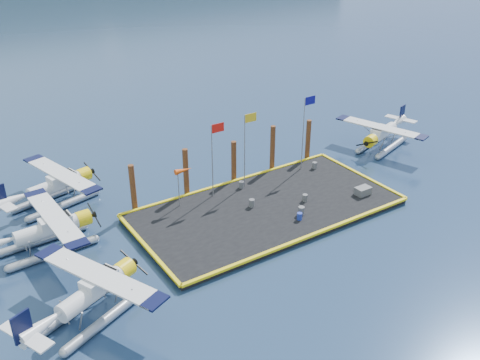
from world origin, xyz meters
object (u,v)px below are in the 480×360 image
at_px(seaplane_a, 96,292).
at_px(flagpole_red, 214,149).
at_px(piling_0, 133,189).
at_px(drum_2, 305,198).
at_px(crate, 363,191).
at_px(drum_0, 252,203).
at_px(drum_3, 300,216).
at_px(flagpole_blue, 305,122).
at_px(seaplane_b, 51,231).
at_px(flagpole_yellow, 247,139).
at_px(piling_2, 234,163).
at_px(piling_4, 308,141).
at_px(piling_3, 272,149).
at_px(drum_1, 301,211).
at_px(windsock, 183,171).
at_px(piling_1, 186,174).
at_px(drum_5, 241,185).
at_px(drum_4, 315,165).
at_px(seaplane_c, 58,186).
at_px(seaplane_d, 381,135).

relative_size(seaplane_a, flagpole_red, 1.51).
bearing_deg(piling_0, drum_2, -28.65).
bearing_deg(crate, drum_0, 159.17).
bearing_deg(drum_3, piling_0, 138.72).
distance_m(drum_2, flagpole_blue, 7.18).
relative_size(seaplane_b, drum_0, 14.77).
bearing_deg(piling_0, flagpole_yellow, -9.86).
xyz_separation_m(flagpole_blue, piling_2, (-6.20, 1.60, -2.79)).
bearing_deg(drum_3, piling_4, 47.47).
bearing_deg(drum_0, flagpole_yellow, 62.68).
relative_size(seaplane_b, piling_3, 2.11).
xyz_separation_m(drum_0, drum_1, (2.40, -3.03, 0.02)).
height_order(flagpole_blue, piling_4, flagpole_blue).
relative_size(drum_0, flagpole_blue, 0.09).
height_order(seaplane_b, windsock, windsock).
relative_size(seaplane_b, piling_1, 2.16).
distance_m(drum_5, piling_4, 8.67).
height_order(flagpole_yellow, piling_2, flagpole_yellow).
bearing_deg(piling_1, piling_2, 0.00).
distance_m(flagpole_yellow, piling_4, 8.35).
height_order(drum_3, piling_3, piling_3).
height_order(drum_4, windsock, windsock).
distance_m(drum_1, flagpole_yellow, 7.29).
xyz_separation_m(drum_1, piling_2, (-0.97, 7.79, 1.17)).
bearing_deg(flagpole_red, drum_1, -58.69).
bearing_deg(drum_2, flagpole_blue, 52.21).
height_order(drum_1, crate, drum_1).
distance_m(drum_0, flagpole_blue, 9.16).
height_order(drum_2, drum_3, drum_2).
height_order(drum_0, piling_3, piling_3).
bearing_deg(piling_1, seaplane_b, -172.61).
xyz_separation_m(seaplane_c, piling_0, (4.30, -4.72, 0.58)).
bearing_deg(piling_2, windsock, -163.85).
bearing_deg(drum_0, seaplane_a, -161.40).
relative_size(seaplane_b, drum_3, 16.51).
xyz_separation_m(seaplane_c, drum_1, (14.27, -12.51, -0.69)).
bearing_deg(seaplane_d, seaplane_c, 59.84).
distance_m(seaplane_d, piling_0, 24.82).
xyz_separation_m(flagpole_red, piling_0, (-6.21, 1.60, -2.40)).
bearing_deg(drum_4, drum_1, -137.29).
distance_m(flagpole_blue, piling_2, 6.98).
relative_size(drum_4, flagpole_blue, 0.09).
bearing_deg(piling_3, drum_3, -113.44).
bearing_deg(windsock, drum_0, -37.56).
bearing_deg(piling_3, drum_4, -36.00).
xyz_separation_m(drum_0, crate, (8.54, -3.25, 0.00)).
relative_size(crate, piling_2, 0.33).
bearing_deg(piling_2, seaplane_c, 160.44).
bearing_deg(seaplane_c, piling_2, 55.69).
bearing_deg(seaplane_b, flagpole_blue, 86.53).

